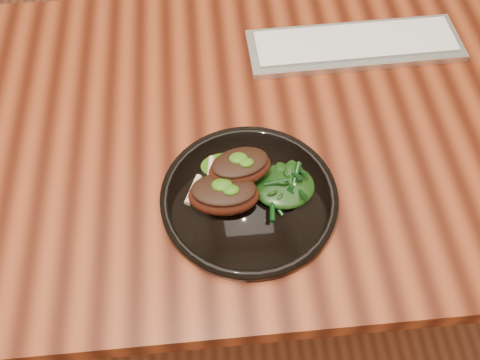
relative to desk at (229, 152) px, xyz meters
name	(u,v)px	position (x,y,z in m)	size (l,w,h in m)	color
desk	(229,152)	(0.00, 0.00, 0.00)	(1.60, 0.80, 0.75)	#371006
plate	(249,198)	(0.02, -0.17, 0.09)	(0.30, 0.30, 0.02)	black
lamb_chop_front	(223,194)	(-0.02, -0.18, 0.13)	(0.13, 0.09, 0.05)	#46180D
lamb_chop_back	(239,167)	(0.01, -0.14, 0.14)	(0.12, 0.09, 0.05)	#46180D
herb_smear	(224,165)	(-0.02, -0.10, 0.10)	(0.08, 0.05, 0.01)	#1C4807
greens_heap	(284,184)	(0.08, -0.16, 0.12)	(0.10, 0.10, 0.04)	black
keyboard	(355,45)	(0.28, 0.18, 0.09)	(0.45, 0.14, 0.02)	silver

